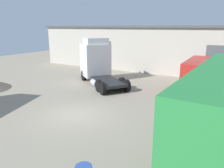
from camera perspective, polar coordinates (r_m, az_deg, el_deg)
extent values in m
plane|color=gray|center=(14.10, -9.50, -7.90)|extent=(60.00, 60.00, 0.00)
cube|color=#B7B2A3|center=(30.18, 13.86, 9.13)|extent=(32.60, 9.80, 5.25)
cube|color=#474C51|center=(30.05, 14.20, 14.34)|extent=(33.10, 10.30, 0.25)
cube|color=#4C5156|center=(28.82, -3.02, 7.63)|extent=(3.20, 0.08, 3.60)
cube|color=#4C5156|center=(24.28, 26.82, 4.71)|extent=(3.20, 0.08, 3.60)
cube|color=silver|center=(22.14, -4.37, 6.28)|extent=(3.42, 3.44, 3.21)
cube|color=silver|center=(21.75, -4.29, 11.13)|extent=(2.60, 2.69, 0.60)
cube|color=black|center=(23.16, -5.37, 8.24)|extent=(1.31, 1.74, 1.16)
cube|color=#232326|center=(19.46, -1.11, 0.66)|extent=(4.47, 4.03, 0.24)
cylinder|color=#B2B2B7|center=(19.70, -4.46, 0.29)|extent=(1.22, 1.10, 0.56)
cylinder|color=black|center=(22.67, -7.42, 2.27)|extent=(1.01, 0.86, 1.03)
cylinder|color=black|center=(23.36, -2.23, 2.75)|extent=(1.01, 0.86, 1.03)
cylinder|color=black|center=(18.53, -3.49, -0.48)|extent=(1.01, 0.86, 1.03)
cylinder|color=black|center=(19.36, 2.63, 0.21)|extent=(1.01, 0.86, 1.03)
cylinder|color=black|center=(17.71, -2.48, -1.18)|extent=(1.01, 0.86, 1.03)
cylinder|color=black|center=(18.59, 3.85, -0.43)|extent=(1.01, 0.86, 1.03)
cube|color=#232326|center=(12.27, 24.53, -9.85)|extent=(0.17, 0.17, 1.11)
cube|color=red|center=(18.86, 21.92, 2.11)|extent=(2.07, 5.55, 2.47)
cube|color=red|center=(16.72, 20.52, -2.07)|extent=(2.01, 0.93, 0.90)
cube|color=black|center=(16.80, 21.13, 2.47)|extent=(1.68, 0.10, 0.89)
cylinder|color=black|center=(17.19, 23.42, -3.48)|extent=(0.31, 0.72, 0.72)
cylinder|color=black|center=(17.40, 17.87, -2.74)|extent=(0.31, 0.72, 0.72)
cylinder|color=black|center=(20.96, 24.62, -0.46)|extent=(0.31, 0.72, 0.72)
cylinder|color=black|center=(21.14, 20.06, 0.12)|extent=(0.31, 0.72, 0.72)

